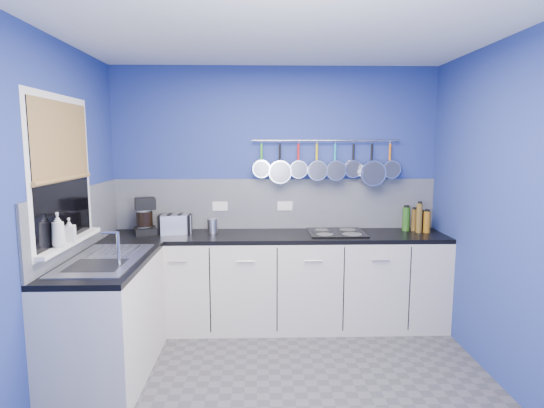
{
  "coord_description": "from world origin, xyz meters",
  "views": [
    {
      "loc": [
        -0.15,
        -2.94,
        1.76
      ],
      "look_at": [
        -0.05,
        0.75,
        1.25
      ],
      "focal_mm": 29.41,
      "sensor_mm": 36.0,
      "label": 1
    }
  ],
  "objects_px": {
    "coffee_maker": "(145,216)",
    "soap_bottle_a": "(58,230)",
    "canister": "(213,226)",
    "soap_bottle_b": "(69,230)",
    "toaster": "(175,224)",
    "paper_towel": "(144,219)",
    "hob": "(336,233)"
  },
  "relations": [
    {
      "from": "toaster",
      "to": "hob",
      "type": "xyz_separation_m",
      "value": [
        1.54,
        -0.03,
        -0.09
      ]
    },
    {
      "from": "canister",
      "to": "hob",
      "type": "height_order",
      "value": "canister"
    },
    {
      "from": "soap_bottle_b",
      "to": "paper_towel",
      "type": "distance_m",
      "value": 1.03
    },
    {
      "from": "coffee_maker",
      "to": "soap_bottle_a",
      "type": "bearing_deg",
      "value": -123.64
    },
    {
      "from": "soap_bottle_b",
      "to": "hob",
      "type": "relative_size",
      "value": 0.32
    },
    {
      "from": "soap_bottle_a",
      "to": "coffee_maker",
      "type": "bearing_deg",
      "value": 75.75
    },
    {
      "from": "canister",
      "to": "hob",
      "type": "relative_size",
      "value": 0.26
    },
    {
      "from": "paper_towel",
      "to": "hob",
      "type": "relative_size",
      "value": 0.54
    },
    {
      "from": "coffee_maker",
      "to": "canister",
      "type": "height_order",
      "value": "coffee_maker"
    },
    {
      "from": "paper_towel",
      "to": "soap_bottle_a",
      "type": "bearing_deg",
      "value": -103.52
    },
    {
      "from": "soap_bottle_b",
      "to": "canister",
      "type": "height_order",
      "value": "soap_bottle_b"
    },
    {
      "from": "soap_bottle_a",
      "to": "paper_towel",
      "type": "distance_m",
      "value": 1.2
    },
    {
      "from": "soap_bottle_b",
      "to": "toaster",
      "type": "height_order",
      "value": "soap_bottle_b"
    },
    {
      "from": "paper_towel",
      "to": "toaster",
      "type": "xyz_separation_m",
      "value": [
        0.29,
        0.01,
        -0.05
      ]
    },
    {
      "from": "soap_bottle_b",
      "to": "paper_towel",
      "type": "relative_size",
      "value": 0.6
    },
    {
      "from": "soap_bottle_a",
      "to": "soap_bottle_b",
      "type": "relative_size",
      "value": 1.39
    },
    {
      "from": "soap_bottle_b",
      "to": "toaster",
      "type": "relative_size",
      "value": 0.61
    },
    {
      "from": "coffee_maker",
      "to": "canister",
      "type": "bearing_deg",
      "value": -16.86
    },
    {
      "from": "paper_towel",
      "to": "toaster",
      "type": "bearing_deg",
      "value": 2.44
    },
    {
      "from": "canister",
      "to": "coffee_maker",
      "type": "bearing_deg",
      "value": -177.47
    },
    {
      "from": "soap_bottle_a",
      "to": "canister",
      "type": "distance_m",
      "value": 1.51
    },
    {
      "from": "hob",
      "to": "soap_bottle_a",
      "type": "bearing_deg",
      "value": -151.58
    },
    {
      "from": "canister",
      "to": "soap_bottle_b",
      "type": "bearing_deg",
      "value": -132.58
    },
    {
      "from": "soap_bottle_b",
      "to": "coffee_maker",
      "type": "distance_m",
      "value": 1.02
    },
    {
      "from": "soap_bottle_a",
      "to": "toaster",
      "type": "distance_m",
      "value": 1.32
    },
    {
      "from": "soap_bottle_a",
      "to": "coffee_maker",
      "type": "distance_m",
      "value": 1.2
    },
    {
      "from": "paper_towel",
      "to": "hob",
      "type": "xyz_separation_m",
      "value": [
        1.83,
        -0.02,
        -0.14
      ]
    },
    {
      "from": "canister",
      "to": "hob",
      "type": "bearing_deg",
      "value": -1.96
    },
    {
      "from": "paper_towel",
      "to": "canister",
      "type": "height_order",
      "value": "paper_towel"
    },
    {
      "from": "coffee_maker",
      "to": "toaster",
      "type": "height_order",
      "value": "coffee_maker"
    },
    {
      "from": "paper_towel",
      "to": "soap_bottle_b",
      "type": "bearing_deg",
      "value": -105.85
    },
    {
      "from": "paper_towel",
      "to": "canister",
      "type": "relative_size",
      "value": 2.06
    }
  ]
}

